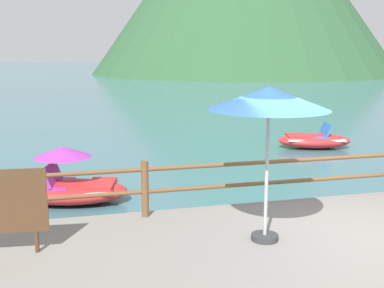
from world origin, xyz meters
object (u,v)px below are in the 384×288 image
(sign_board, at_px, (2,203))
(pedal_boat_0, at_px, (70,185))
(beach_umbrella, at_px, (269,101))
(pedal_boat_3, at_px, (314,140))

(sign_board, distance_m, pedal_boat_0, 3.57)
(beach_umbrella, xyz_separation_m, pedal_boat_0, (-2.77, 3.79, -2.06))
(sign_board, distance_m, pedal_boat_3, 11.31)
(sign_board, xyz_separation_m, beach_umbrella, (3.62, -0.40, 1.32))
(beach_umbrella, height_order, pedal_boat_3, beach_umbrella)
(pedal_boat_3, bearing_deg, sign_board, -139.58)
(beach_umbrella, distance_m, pedal_boat_3, 9.43)
(pedal_boat_3, bearing_deg, pedal_boat_0, -153.12)
(pedal_boat_0, height_order, pedal_boat_3, pedal_boat_0)
(pedal_boat_0, relative_size, pedal_boat_3, 1.02)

